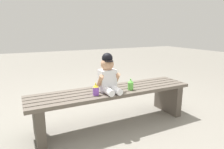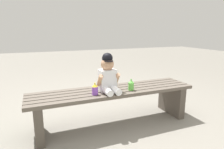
{
  "view_description": "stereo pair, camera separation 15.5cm",
  "coord_description": "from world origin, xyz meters",
  "views": [
    {
      "loc": [
        -0.92,
        -1.81,
        1.04
      ],
      "look_at": [
        -0.04,
        -0.05,
        0.59
      ],
      "focal_mm": 31.13,
      "sensor_mm": 36.0,
      "label": 1
    },
    {
      "loc": [
        -0.78,
        -1.87,
        1.04
      ],
      "look_at": [
        -0.04,
        -0.05,
        0.59
      ],
      "focal_mm": 31.13,
      "sensor_mm": 36.0,
      "label": 2
    }
  ],
  "objects": [
    {
      "name": "ground_plane",
      "position": [
        0.0,
        0.0,
        0.0
      ],
      "size": [
        16.0,
        16.0,
        0.0
      ],
      "primitive_type": "plane",
      "color": "gray"
    },
    {
      "name": "sippy_cup_left",
      "position": [
        -0.24,
        -0.1,
        0.46
      ],
      "size": [
        0.06,
        0.06,
        0.12
      ],
      "color": "#8C4CCC",
      "rests_on": "park_bench"
    },
    {
      "name": "park_bench",
      "position": [
        0.0,
        -0.0,
        0.28
      ],
      "size": [
        1.81,
        0.42,
        0.41
      ],
      "color": "#60564C",
      "rests_on": "ground_plane"
    },
    {
      "name": "sippy_cup_right",
      "position": [
        0.16,
        -0.1,
        0.46
      ],
      "size": [
        0.06,
        0.06,
        0.12
      ],
      "color": "#66CC4C",
      "rests_on": "park_bench"
    },
    {
      "name": "child_figure",
      "position": [
        -0.08,
        -0.04,
        0.58
      ],
      "size": [
        0.23,
        0.27,
        0.4
      ],
      "color": "white",
      "rests_on": "park_bench"
    }
  ]
}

